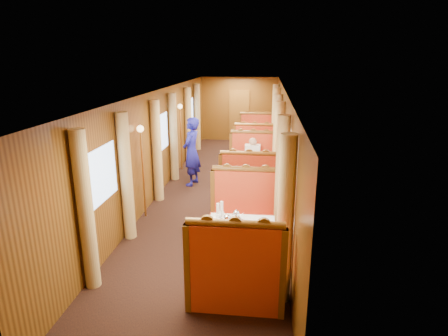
% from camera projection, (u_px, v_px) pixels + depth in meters
% --- Properties ---
extents(floor, '(3.00, 12.00, 0.01)m').
position_uv_depth(floor, '(221.00, 190.00, 9.48)').
color(floor, black).
rests_on(floor, ground).
extents(ceiling, '(3.00, 12.00, 0.01)m').
position_uv_depth(ceiling, '(221.00, 90.00, 8.77)').
color(ceiling, silver).
rests_on(ceiling, wall_left).
extents(wall_far, '(3.00, 0.01, 2.50)m').
position_uv_depth(wall_far, '(239.00, 109.00, 14.84)').
color(wall_far, brown).
rests_on(wall_far, floor).
extents(wall_near, '(3.00, 0.01, 2.50)m').
position_uv_depth(wall_near, '(141.00, 286.00, 3.41)').
color(wall_near, brown).
rests_on(wall_near, floor).
extents(wall_left, '(0.01, 12.00, 2.50)m').
position_uv_depth(wall_left, '(161.00, 141.00, 9.29)').
color(wall_left, brown).
rests_on(wall_left, floor).
extents(wall_right, '(0.01, 12.00, 2.50)m').
position_uv_depth(wall_right, '(283.00, 144.00, 8.96)').
color(wall_right, brown).
rests_on(wall_right, floor).
extents(doorway_far, '(0.80, 0.04, 2.00)m').
position_uv_depth(doorway_far, '(239.00, 116.00, 14.88)').
color(doorway_far, brown).
rests_on(doorway_far, floor).
extents(table_near, '(1.05, 0.72, 0.75)m').
position_uv_depth(table_near, '(241.00, 245.00, 5.96)').
color(table_near, white).
rests_on(table_near, floor).
extents(banquette_near_fwd, '(1.30, 0.55, 1.34)m').
position_uv_depth(banquette_near_fwd, '(236.00, 278.00, 4.98)').
color(banquette_near_fwd, red).
rests_on(banquette_near_fwd, floor).
extents(banquette_near_aft, '(1.30, 0.55, 1.34)m').
position_uv_depth(banquette_near_aft, '(245.00, 216.00, 6.91)').
color(banquette_near_aft, red).
rests_on(banquette_near_aft, floor).
extents(table_mid, '(1.05, 0.72, 0.75)m').
position_uv_depth(table_mid, '(251.00, 177.00, 9.29)').
color(table_mid, white).
rests_on(table_mid, floor).
extents(banquette_mid_fwd, '(1.30, 0.55, 1.34)m').
position_uv_depth(banquette_mid_fwd, '(249.00, 189.00, 8.31)').
color(banquette_mid_fwd, red).
rests_on(banquette_mid_fwd, floor).
extents(banquette_mid_aft, '(1.30, 0.55, 1.34)m').
position_uv_depth(banquette_mid_aft, '(253.00, 164.00, 10.24)').
color(banquette_mid_aft, red).
rests_on(banquette_mid_aft, floor).
extents(table_far, '(1.05, 0.72, 0.75)m').
position_uv_depth(table_far, '(256.00, 146.00, 12.62)').
color(table_far, white).
rests_on(table_far, floor).
extents(banquette_far_fwd, '(1.30, 0.55, 1.34)m').
position_uv_depth(banquette_far_fwd, '(254.00, 151.00, 11.65)').
color(banquette_far_fwd, red).
rests_on(banquette_far_fwd, floor).
extents(banquette_far_aft, '(1.30, 0.55, 1.34)m').
position_uv_depth(banquette_far_aft, '(256.00, 138.00, 13.58)').
color(banquette_far_aft, red).
rests_on(banquette_far_aft, floor).
extents(tea_tray, '(0.41, 0.36, 0.01)m').
position_uv_depth(tea_tray, '(234.00, 224.00, 5.83)').
color(tea_tray, silver).
rests_on(tea_tray, table_near).
extents(teapot_left, '(0.20, 0.18, 0.14)m').
position_uv_depth(teapot_left, '(227.00, 222.00, 5.76)').
color(teapot_left, silver).
rests_on(teapot_left, tea_tray).
extents(teapot_right, '(0.17, 0.15, 0.12)m').
position_uv_depth(teapot_right, '(238.00, 222.00, 5.75)').
color(teapot_right, silver).
rests_on(teapot_right, tea_tray).
extents(teapot_back, '(0.20, 0.18, 0.14)m').
position_uv_depth(teapot_back, '(236.00, 217.00, 5.92)').
color(teapot_back, silver).
rests_on(teapot_back, tea_tray).
extents(fruit_plate, '(0.22, 0.22, 0.05)m').
position_uv_depth(fruit_plate, '(258.00, 227.00, 5.69)').
color(fruit_plate, white).
rests_on(fruit_plate, table_near).
extents(cup_inboard, '(0.08, 0.08, 0.26)m').
position_uv_depth(cup_inboard, '(218.00, 213.00, 5.99)').
color(cup_inboard, white).
rests_on(cup_inboard, table_near).
extents(cup_outboard, '(0.08, 0.08, 0.26)m').
position_uv_depth(cup_outboard, '(222.00, 211.00, 6.08)').
color(cup_outboard, white).
rests_on(cup_outboard, table_near).
extents(rose_vase_mid, '(0.06, 0.06, 0.36)m').
position_uv_depth(rose_vase_mid, '(253.00, 156.00, 9.09)').
color(rose_vase_mid, silver).
rests_on(rose_vase_mid, table_mid).
extents(rose_vase_far, '(0.06, 0.06, 0.36)m').
position_uv_depth(rose_vase_far, '(256.00, 130.00, 12.45)').
color(rose_vase_far, silver).
rests_on(rose_vase_far, table_far).
extents(window_left_near, '(0.01, 1.20, 0.90)m').
position_uv_depth(window_left_near, '(100.00, 176.00, 5.90)').
color(window_left_near, '#8FADD5').
rests_on(window_left_near, wall_left).
extents(curtain_left_near_a, '(0.22, 0.22, 2.35)m').
position_uv_depth(curtain_left_near_a, '(86.00, 212.00, 5.22)').
color(curtain_left_near_a, tan).
rests_on(curtain_left_near_a, floor).
extents(curtain_left_near_b, '(0.22, 0.22, 2.35)m').
position_uv_depth(curtain_left_near_b, '(126.00, 177.00, 6.71)').
color(curtain_left_near_b, tan).
rests_on(curtain_left_near_b, floor).
extents(window_right_near, '(0.01, 1.20, 0.90)m').
position_uv_depth(window_right_near, '(291.00, 183.00, 5.57)').
color(window_right_near, '#8FADD5').
rests_on(window_right_near, wall_right).
extents(curtain_right_near_a, '(0.22, 0.22, 2.35)m').
position_uv_depth(curtain_right_near_a, '(285.00, 221.00, 4.92)').
color(curtain_right_near_a, tan).
rests_on(curtain_right_near_a, floor).
extents(curtain_right_near_b, '(0.22, 0.22, 2.35)m').
position_uv_depth(curtain_right_near_b, '(281.00, 183.00, 6.41)').
color(curtain_right_near_b, tan).
rests_on(curtain_right_near_b, floor).
extents(window_left_mid, '(0.01, 1.20, 0.90)m').
position_uv_depth(window_left_mid, '(161.00, 133.00, 9.23)').
color(window_left_mid, '#8FADD5').
rests_on(window_left_mid, wall_left).
extents(curtain_left_mid_a, '(0.22, 0.22, 2.35)m').
position_uv_depth(curtain_left_mid_a, '(157.00, 151.00, 8.55)').
color(curtain_left_mid_a, tan).
rests_on(curtain_left_mid_a, floor).
extents(curtain_left_mid_b, '(0.22, 0.22, 2.35)m').
position_uv_depth(curtain_left_mid_b, '(173.00, 137.00, 10.04)').
color(curtain_left_mid_b, tan).
rests_on(curtain_left_mid_b, floor).
extents(window_right_mid, '(0.01, 1.20, 0.90)m').
position_uv_depth(window_right_mid, '(283.00, 136.00, 8.90)').
color(window_right_mid, '#8FADD5').
rests_on(window_right_mid, wall_right).
extents(curtain_right_mid_a, '(0.22, 0.22, 2.35)m').
position_uv_depth(curtain_right_mid_a, '(279.00, 155.00, 8.25)').
color(curtain_right_mid_a, tan).
rests_on(curtain_right_mid_a, floor).
extents(curtain_right_mid_b, '(0.22, 0.22, 2.35)m').
position_uv_depth(curtain_right_mid_b, '(277.00, 140.00, 9.74)').
color(curtain_right_mid_b, tan).
rests_on(curtain_right_mid_b, floor).
extents(window_left_far, '(0.01, 1.20, 0.90)m').
position_uv_depth(window_left_far, '(190.00, 113.00, 12.56)').
color(window_left_far, '#8FADD5').
rests_on(window_left_far, wall_left).
extents(curtain_left_far_a, '(0.22, 0.22, 2.35)m').
position_uv_depth(curtain_left_far_a, '(188.00, 125.00, 11.89)').
color(curtain_left_far_a, tan).
rests_on(curtain_left_far_a, floor).
extents(curtain_left_far_b, '(0.22, 0.22, 2.35)m').
position_uv_depth(curtain_left_far_b, '(197.00, 117.00, 13.37)').
color(curtain_left_far_b, tan).
rests_on(curtain_left_far_b, floor).
extents(window_right_far, '(0.01, 1.20, 0.90)m').
position_uv_depth(window_right_far, '(279.00, 114.00, 12.24)').
color(window_right_far, '#8FADD5').
rests_on(window_right_far, wall_right).
extents(curtain_right_far_a, '(0.22, 0.22, 2.35)m').
position_uv_depth(curtain_right_far_a, '(276.00, 127.00, 11.58)').
color(curtain_right_far_a, tan).
rests_on(curtain_right_far_a, floor).
extents(curtain_right_far_b, '(0.22, 0.22, 2.35)m').
position_uv_depth(curtain_right_far_b, '(275.00, 119.00, 13.07)').
color(curtain_right_far_b, tan).
rests_on(curtain_right_far_b, floor).
extents(sconce_left_fore, '(0.14, 0.14, 1.95)m').
position_uv_depth(sconce_left_fore, '(142.00, 153.00, 7.57)').
color(sconce_left_fore, '#BF8C3F').
rests_on(sconce_left_fore, floor).
extents(sconce_right_fore, '(0.14, 0.14, 1.95)m').
position_uv_depth(sconce_right_fore, '(281.00, 157.00, 7.27)').
color(sconce_right_fore, '#BF8C3F').
rests_on(sconce_right_fore, floor).
extents(sconce_left_aft, '(0.14, 0.14, 1.95)m').
position_uv_depth(sconce_left_aft, '(181.00, 123.00, 10.90)').
color(sconce_left_aft, '#BF8C3F').
rests_on(sconce_left_aft, floor).
extents(sconce_right_aft, '(0.14, 0.14, 1.95)m').
position_uv_depth(sconce_right_aft, '(277.00, 125.00, 10.60)').
color(sconce_right_aft, '#BF8C3F').
rests_on(sconce_right_aft, floor).
extents(steward, '(0.56, 0.73, 1.79)m').
position_uv_depth(steward, '(192.00, 152.00, 9.68)').
color(steward, navy).
rests_on(steward, floor).
extents(passenger, '(0.40, 0.44, 0.76)m').
position_uv_depth(passenger, '(252.00, 155.00, 9.92)').
color(passenger, beige).
rests_on(passenger, banquette_mid_aft).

